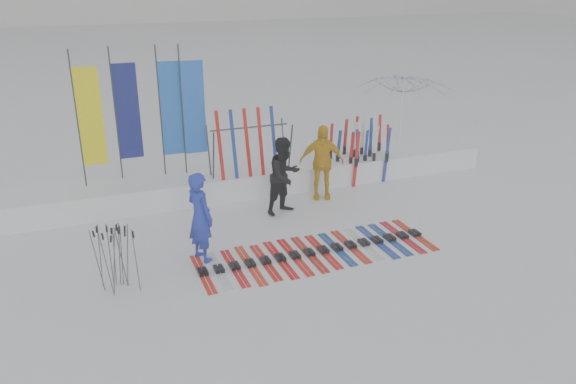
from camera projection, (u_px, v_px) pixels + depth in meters
name	position (u px, v px, depth m)	size (l,w,h in m)	color
ground	(309.00, 270.00, 10.83)	(120.00, 120.00, 0.00)	white
snow_bank	(239.00, 179.00, 14.71)	(14.00, 1.60, 0.60)	white
person_blue	(200.00, 217.00, 10.91)	(0.67, 0.44, 1.83)	#1D2EAB
person_black	(284.00, 176.00, 13.11)	(0.90, 0.70, 1.85)	black
person_yellow	(322.00, 162.00, 14.00)	(1.11, 0.46, 1.89)	#E1A50E
tent_canopy	(402.00, 116.00, 16.98)	(2.85, 2.91, 2.61)	white
ski_row	(317.00, 252.00, 11.46)	(4.89, 1.70, 0.07)	red
pole_cluster	(116.00, 258.00, 10.00)	(0.74, 0.46, 1.26)	#595B60
feather_flags	(146.00, 112.00, 13.45)	(3.02, 0.28, 3.20)	#383A3F
ski_rack	(250.00, 143.00, 14.04)	(2.04, 0.80, 1.23)	#383A3F
upright_skis	(361.00, 152.00, 15.37)	(1.71, 1.04, 1.68)	navy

